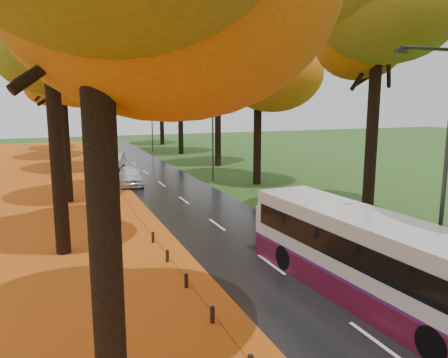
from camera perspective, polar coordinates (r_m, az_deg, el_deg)
road at (r=29.14m, az=-5.81°, el=-2.41°), size 6.50×90.00×0.04m
centre_line at (r=29.13m, az=-5.81°, el=-2.36°), size 0.12×90.00×0.01m
leaf_verge at (r=28.14m, az=-23.76°, el=-3.71°), size 12.00×90.00×0.02m
leaf_drift at (r=28.48m, az=-11.73°, el=-2.82°), size 0.90×90.00×0.01m
trees_left at (r=29.62m, az=-21.36°, el=15.69°), size 9.20×74.00×13.88m
trees_right at (r=33.03m, az=5.47°, el=15.95°), size 9.30×74.20×13.96m
streetlamp_near at (r=15.69m, az=26.52°, el=3.13°), size 2.45×0.18×8.00m
streetlamp_mid at (r=34.45m, az=-1.89°, el=7.47°), size 2.45×0.18×8.00m
streetlamp_far at (r=55.64m, az=-9.67°, el=8.37°), size 2.45×0.18×8.00m
bus at (r=14.95m, az=18.12°, el=-9.43°), size 3.01×10.44×2.71m
car_white at (r=33.73m, az=-12.08°, el=0.42°), size 2.10×4.35×1.43m
car_silver at (r=43.15m, az=-14.06°, el=2.39°), size 2.62×4.34×1.35m
car_dark at (r=50.01m, az=-15.40°, el=3.38°), size 2.43×4.94×1.38m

